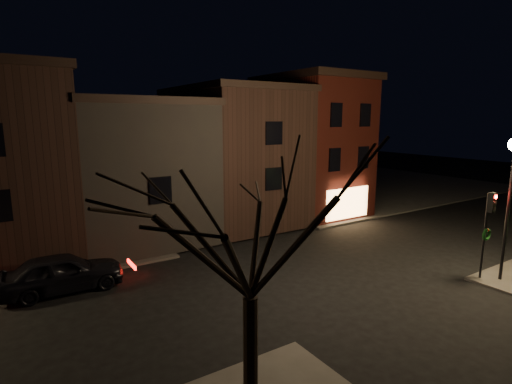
% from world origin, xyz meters
% --- Properties ---
extents(ground, '(120.00, 120.00, 0.00)m').
position_xyz_m(ground, '(0.00, 0.00, 0.00)').
color(ground, black).
rests_on(ground, ground).
extents(sidewalk_far_right, '(30.00, 30.00, 0.12)m').
position_xyz_m(sidewalk_far_right, '(20.00, 20.00, 0.06)').
color(sidewalk_far_right, '#2D2B28').
rests_on(sidewalk_far_right, ground).
extents(corner_building, '(6.50, 8.50, 10.50)m').
position_xyz_m(corner_building, '(8.00, 9.47, 5.40)').
color(corner_building, '#3D0F0B').
rests_on(corner_building, ground).
extents(row_building_a, '(7.30, 10.30, 9.40)m').
position_xyz_m(row_building_a, '(1.50, 10.50, 4.83)').
color(row_building_a, black).
rests_on(row_building_a, ground).
extents(row_building_b, '(7.80, 10.30, 8.40)m').
position_xyz_m(row_building_b, '(-5.75, 10.50, 4.33)').
color(row_building_b, black).
rests_on(row_building_b, ground).
extents(traffic_signal, '(0.58, 0.38, 4.05)m').
position_xyz_m(traffic_signal, '(5.60, -5.51, 2.81)').
color(traffic_signal, black).
rests_on(traffic_signal, sidewalk_near_right).
extents(bare_tree_left, '(5.60, 5.60, 7.50)m').
position_xyz_m(bare_tree_left, '(-8.00, -7.00, 5.43)').
color(bare_tree_left, black).
rests_on(bare_tree_left, sidewalk_near_left).
extents(parked_car_a, '(5.03, 2.17, 1.69)m').
position_xyz_m(parked_car_a, '(-10.84, 3.81, 0.84)').
color(parked_car_a, black).
rests_on(parked_car_a, ground).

